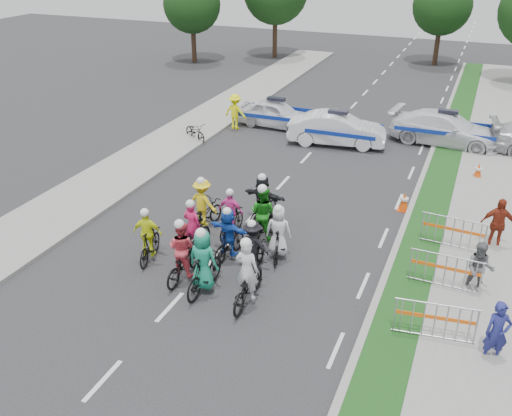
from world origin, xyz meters
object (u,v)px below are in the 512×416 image
at_px(police_car_1, 337,129).
at_px(barrier_1, 445,273).
at_px(rider_8, 263,221).
at_px(barrier_0, 435,323).
at_px(rider_5, 229,237).
at_px(tree_4, 442,6).
at_px(cone_0, 404,202).
at_px(parked_bike, 195,132).
at_px(rider_9, 231,218).
at_px(rider_4, 253,252).
at_px(rider_7, 279,237).
at_px(rider_0, 248,281).
at_px(rider_1, 204,267).
at_px(marshal_hiviz, 235,112).
at_px(cone_1, 478,171).
at_px(rider_2, 183,257).
at_px(rider_11, 263,203).
at_px(police_car_0, 276,114).
at_px(spectator_2, 497,224).
at_px(spectator_1, 480,269).
at_px(rider_10, 203,209).
at_px(police_car_2, 446,129).
at_px(rider_6, 193,235).
at_px(rider_3, 149,240).
at_px(barrier_2, 453,234).
at_px(tree_0, 192,4).
at_px(spectator_0, 497,333).

xyz_separation_m(police_car_1, barrier_1, (5.93, -10.58, -0.18)).
height_order(rider_8, barrier_0, rider_8).
bearing_deg(rider_5, tree_4, -86.50).
height_order(cone_0, parked_bike, parked_bike).
bearing_deg(rider_9, rider_4, 132.89).
distance_m(rider_7, parked_bike, 11.45).
relative_size(police_car_1, cone_0, 6.45).
distance_m(rider_0, rider_1, 1.33).
height_order(marshal_hiviz, barrier_0, marshal_hiviz).
bearing_deg(police_car_1, barrier_1, -159.13).
xyz_separation_m(police_car_1, cone_1, (6.39, -1.88, -0.40)).
bearing_deg(rider_7, rider_1, 51.08).
bearing_deg(rider_0, rider_9, -60.26).
bearing_deg(tree_4, rider_4, -92.91).
height_order(rider_7, police_car_1, rider_7).
height_order(rider_1, rider_2, rider_1).
xyz_separation_m(rider_1, rider_8, (0.47, 3.24, -0.03)).
height_order(rider_11, tree_4, tree_4).
xyz_separation_m(marshal_hiviz, barrier_1, (11.27, -10.91, -0.33)).
bearing_deg(parked_bike, police_car_0, -7.55).
bearing_deg(rider_7, spectator_2, -164.27).
height_order(spectator_1, cone_0, spectator_1).
relative_size(rider_10, police_car_2, 0.38).
relative_size(rider_9, barrier_1, 0.87).
relative_size(rider_7, rider_9, 1.07).
xyz_separation_m(rider_6, barrier_1, (7.45, 0.82, -0.06)).
distance_m(marshal_hiviz, parked_bike, 2.61).
xyz_separation_m(rider_6, marshal_hiviz, (-3.82, 11.73, 0.27)).
bearing_deg(rider_0, barrier_1, -152.74).
xyz_separation_m(rider_3, spectator_1, (9.35, 1.90, 0.10)).
relative_size(spectator_2, barrier_2, 0.88).
relative_size(rider_6, rider_8, 0.89).
distance_m(rider_3, police_car_2, 16.01).
height_order(parked_bike, tree_0, tree_0).
distance_m(rider_8, spectator_1, 6.59).
distance_m(rider_6, spectator_0, 9.02).
bearing_deg(spectator_0, barrier_2, 86.30).
relative_size(rider_1, rider_11, 1.05).
bearing_deg(police_car_1, rider_4, 174.64).
distance_m(rider_5, barrier_1, 6.33).
height_order(rider_6, barrier_0, rider_6).
distance_m(rider_4, barrier_0, 5.45).
xyz_separation_m(police_car_2, spectator_1, (2.10, -12.38, 0.05)).
distance_m(rider_3, rider_10, 2.51).
xyz_separation_m(rider_7, barrier_2, (4.88, 2.56, -0.16)).
bearing_deg(rider_8, police_car_1, -81.40).
relative_size(rider_2, tree_0, 0.31).
xyz_separation_m(police_car_2, marshal_hiviz, (-10.04, -1.63, 0.14)).
bearing_deg(rider_0, police_car_2, -104.74).
relative_size(rider_0, barrier_1, 1.02).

